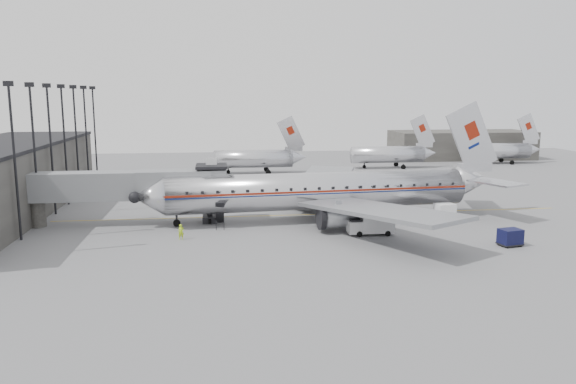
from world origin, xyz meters
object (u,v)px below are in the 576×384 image
at_px(baggage_cart_white, 445,211).
at_px(ramp_worker, 181,232).
at_px(airliner, 326,191).
at_px(baggage_cart_navy, 510,237).
at_px(service_van, 371,224).

height_order(baggage_cart_white, ramp_worker, baggage_cart_white).
xyz_separation_m(airliner, baggage_cart_white, (13.65, -1.07, -2.43)).
xyz_separation_m(baggage_cart_navy, ramp_worker, (-30.71, 6.21, -0.10)).
relative_size(baggage_cart_white, ramp_worker, 1.58).
bearing_deg(baggage_cart_white, ramp_worker, -176.88).
height_order(airliner, ramp_worker, airliner).
relative_size(airliner, baggage_cart_navy, 18.16).
height_order(airliner, baggage_cart_white, airliner).
bearing_deg(airliner, baggage_cart_white, -9.15).
relative_size(service_van, ramp_worker, 3.03).
bearing_deg(service_van, baggage_cart_navy, -25.27).
height_order(service_van, ramp_worker, service_van).
height_order(baggage_cart_navy, ramp_worker, baggage_cart_navy).
distance_m(service_van, ramp_worker, 18.96).
bearing_deg(ramp_worker, baggage_cart_navy, -25.32).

